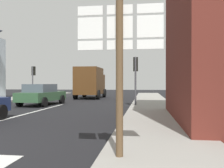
# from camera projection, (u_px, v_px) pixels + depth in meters

# --- Properties ---
(ground_plane) EXTENTS (80.00, 80.00, 0.00)m
(ground_plane) POSITION_uv_depth(u_px,v_px,m) (52.00, 107.00, 15.35)
(ground_plane) COLOR black
(sidewalk_right) EXTENTS (2.72, 44.00, 0.14)m
(sidewalk_right) POSITION_uv_depth(u_px,v_px,m) (154.00, 111.00, 12.51)
(sidewalk_right) COLOR gray
(sidewalk_right) RESTS_ON ground
(lane_centre_stripe) EXTENTS (0.16, 12.00, 0.01)m
(lane_centre_stripe) POSITION_uv_depth(u_px,v_px,m) (19.00, 116.00, 11.38)
(lane_centre_stripe) COLOR silver
(lane_centre_stripe) RESTS_ON ground
(sedan_far) EXTENTS (2.24, 4.33, 1.47)m
(sedan_far) POSITION_uv_depth(u_px,v_px,m) (42.00, 94.00, 16.88)
(sedan_far) COLOR #2D5133
(sedan_far) RESTS_ON ground
(delivery_truck) EXTENTS (2.50, 5.01, 3.05)m
(delivery_truck) POSITION_uv_depth(u_px,v_px,m) (90.00, 82.00, 24.22)
(delivery_truck) COLOR #4C2D14
(delivery_truck) RESTS_ON ground
(route_sign_post) EXTENTS (1.66, 0.14, 3.20)m
(route_sign_post) POSITION_uv_depth(u_px,v_px,m) (120.00, 59.00, 4.63)
(route_sign_post) COLOR brown
(route_sign_post) RESTS_ON ground
(traffic_light_near_right) EXTENTS (0.30, 0.49, 3.20)m
(traffic_light_near_right) POSITION_uv_depth(u_px,v_px,m) (136.00, 70.00, 15.52)
(traffic_light_near_right) COLOR #47474C
(traffic_light_near_right) RESTS_ON ground
(traffic_light_far_left) EXTENTS (0.30, 0.49, 3.22)m
(traffic_light_far_left) POSITION_uv_depth(u_px,v_px,m) (33.00, 75.00, 24.29)
(traffic_light_far_left) COLOR #47474C
(traffic_light_far_left) RESTS_ON ground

